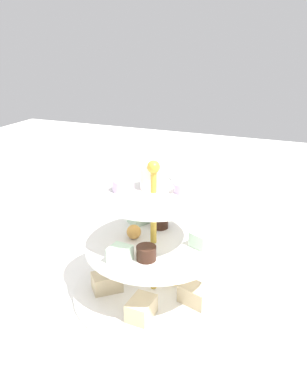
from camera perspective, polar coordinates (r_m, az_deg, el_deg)
The scene contains 4 objects.
ground_plane at distance 0.71m, azimuth 0.00°, elevation -14.14°, with size 2.40×2.40×0.00m, color white.
tiered_serving_stand at distance 0.67m, azimuth 0.01°, elevation -9.07°, with size 0.27×0.27×0.24m.
water_glass_tall_right at distance 0.92m, azimuth 2.95°, elevation -1.38°, with size 0.07×0.07×0.11m, color silver.
butter_knife_right at distance 0.91m, azimuth -16.62°, elevation -6.36°, with size 0.17×0.01×0.00m, color silver.
Camera 1 is at (-0.53, -0.22, 0.41)m, focal length 37.34 mm.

